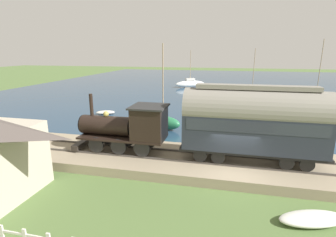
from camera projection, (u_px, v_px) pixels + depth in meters
ground_plane at (233, 179)px, 14.50m from camera, size 200.00×200.00×0.00m
harbor_water at (230, 84)px, 56.01m from camera, size 80.00×80.00×0.01m
rail_embankment at (233, 166)px, 15.51m from camera, size 5.05×56.00×0.68m
steam_locomotive at (130, 126)px, 16.38m from camera, size 2.18×6.03×3.58m
passenger_coach at (253, 120)px, 14.60m from camera, size 2.23×8.04×4.40m
sailboat_teal at (316, 97)px, 36.75m from camera, size 3.17×5.48×8.45m
sailboat_white at (190, 84)px, 50.86m from camera, size 4.02×5.73×6.99m
sailboat_gray at (252, 91)px, 42.92m from camera, size 2.67×6.34×7.28m
sailboat_green at (163, 122)px, 23.53m from camera, size 2.01×3.50×7.49m
rowboat_mid_harbor at (238, 143)px, 19.38m from camera, size 2.38×2.06×0.51m
rowboat_far_out at (105, 112)px, 29.21m from camera, size 1.63×2.24×0.42m
beached_dinghy at (312, 219)px, 10.69m from camera, size 1.88×3.00×0.44m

